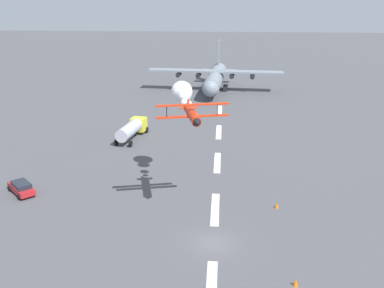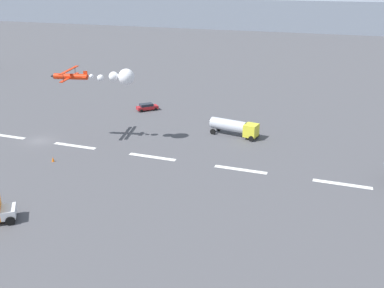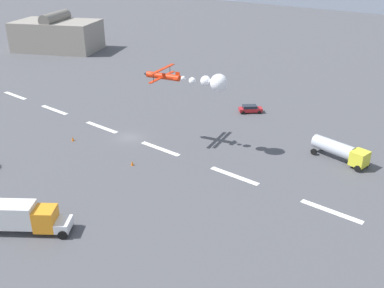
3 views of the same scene
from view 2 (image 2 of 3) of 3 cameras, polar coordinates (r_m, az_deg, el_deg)
name	(u,v)px [view 2 (image 2 of 3)]	position (r m, az deg, el deg)	size (l,w,h in m)	color
ground_plane	(40,141)	(81.92, -19.12, 0.40)	(440.00, 440.00, 0.00)	#4C4C51
runway_stripe_4	(6,136)	(86.53, -22.89, 0.96)	(8.00, 0.90, 0.01)	white
runway_stripe_5	(75,146)	(77.71, -14.92, -0.23)	(8.00, 0.90, 0.01)	white
runway_stripe_6	(152,157)	(70.79, -5.16, -1.67)	(8.00, 0.90, 0.01)	white
runway_stripe_7	(241,170)	(66.36, 6.31, -3.30)	(8.00, 0.90, 0.01)	white
runway_stripe_8	(342,184)	(64.95, 18.86, -4.93)	(8.00, 0.90, 0.01)	white
mountain_ridge_distant	(259,15)	(249.55, 8.66, 16.23)	(396.00, 16.00, 15.77)	gray
stunt_biplane_red	(113,77)	(74.57, -10.14, 8.58)	(14.35, 7.43, 2.64)	red
fuel_tanker_truck	(235,127)	(79.64, 5.54, 2.24)	(9.17, 4.19, 2.90)	yellow
airport_staff_sedan	(147,107)	(95.49, -5.85, 4.81)	(4.53, 4.43, 1.52)	#B21E23
traffic_cone_far	(53,159)	(72.01, -17.54, -1.89)	(0.44, 0.44, 0.75)	orange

